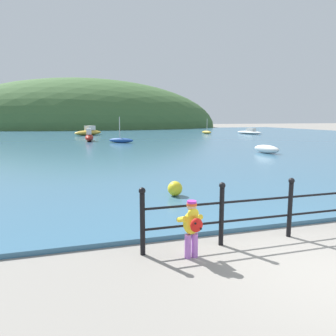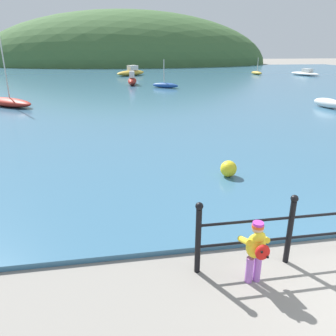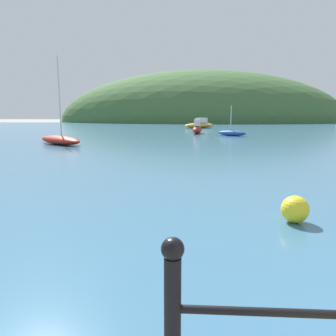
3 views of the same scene
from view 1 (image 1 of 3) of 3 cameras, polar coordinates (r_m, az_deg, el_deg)
name	(u,v)px [view 1 (image 1 of 3)]	position (r m, az deg, el deg)	size (l,w,h in m)	color
ground_plane	(332,272)	(5.95, 26.60, -15.85)	(200.00, 200.00, 0.00)	gray
water	(105,139)	(36.12, -10.95, 5.00)	(80.00, 60.00, 0.10)	#386684
far_hillside	(86,128)	(73.40, -14.15, 6.74)	(58.59, 32.22, 20.94)	#3D6033
iron_railing	(257,209)	(6.59, 15.24, -6.85)	(4.64, 0.12, 1.21)	black
child_in_coat	(192,224)	(5.62, 4.21, -9.68)	(0.39, 0.54, 1.00)	#AD66C6
boat_white_sailboat	(249,132)	(46.15, 13.99, 6.10)	(2.51, 4.32, 0.81)	silver
boat_far_right	(121,140)	(29.78, -8.18, 4.82)	(2.32, 1.88, 2.32)	#1E4793
boat_blue_hull	(88,132)	(42.94, -13.69, 6.09)	(4.20, 3.82, 1.20)	gold
boat_mid_harbor	(89,137)	(32.35, -13.55, 5.28)	(1.14, 2.93, 1.23)	maroon
boat_red_dinghy	(207,132)	(45.80, 6.73, 6.22)	(1.02, 2.15, 2.06)	gold
boat_twin_mast	(266,149)	(21.91, 16.77, 3.18)	(1.02, 2.15, 0.52)	silver
mooring_buoy	(175,189)	(9.62, 1.23, -3.59)	(0.43, 0.43, 0.43)	yellow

